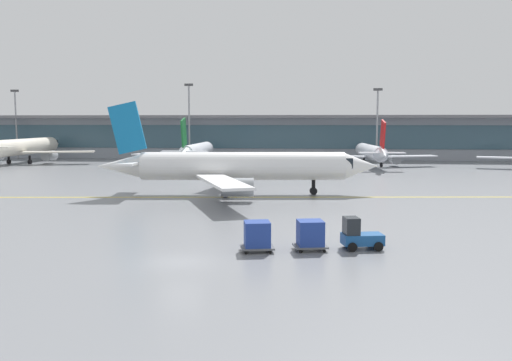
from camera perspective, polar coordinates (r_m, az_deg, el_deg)
ground_plane at (r=32.70m, az=-7.94°, el=-8.44°), size 400.00×400.00×0.00m
taxiway_centreline_stripe at (r=59.42m, az=-1.61°, el=-1.76°), size 109.45×11.68×0.01m
terminal_concourse at (r=121.58m, az=2.12°, el=4.64°), size 174.53×11.00×9.60m
gate_airplane_0 at (r=116.64m, az=-23.31°, el=3.22°), size 29.72×31.85×10.58m
gate_airplane_1 at (r=103.14m, az=-6.22°, el=3.08°), size 25.05×26.84×8.92m
gate_airplane_2 at (r=102.56m, az=11.96°, el=2.91°), size 24.10×25.99×8.61m
taxiing_regional_jet at (r=61.05m, az=-1.76°, el=1.43°), size 31.73×29.35×10.51m
baggage_tug at (r=35.94m, az=10.76°, el=-5.69°), size 2.83×2.05×2.10m
cargo_dolly_lead at (r=35.14m, az=5.72°, el=-5.62°), size 2.38×1.99×1.94m
cargo_dolly_trailing at (r=34.62m, az=0.12°, el=-5.77°), size 2.38×1.99×1.94m
apron_light_mast_0 at (r=132.07m, az=-23.88°, el=5.71°), size 1.80×0.36×15.23m
apron_light_mast_1 at (r=115.89m, az=-7.03°, el=6.43°), size 1.80×0.36×16.15m
apron_light_mast_2 at (r=112.51m, az=12.61°, el=6.01°), size 1.80×0.36×14.88m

